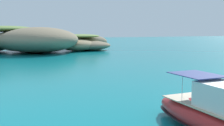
{
  "coord_description": "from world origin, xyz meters",
  "views": [
    {
      "loc": [
        -8.94,
        -1.43,
        5.66
      ],
      "look_at": [
        1.65,
        21.96,
        2.59
      ],
      "focal_mm": 44.19,
      "sensor_mm": 36.0,
      "label": 1
    }
  ],
  "objects": [
    {
      "name": "motorboat_red",
      "position": [
        2.17,
        9.35,
        0.98
      ],
      "size": [
        3.12,
        9.9,
        3.09
      ],
      "color": "red",
      "rests_on": "ground"
    },
    {
      "name": "islet_large",
      "position": [
        -0.86,
        72.69,
        3.07
      ],
      "size": [
        37.38,
        27.65,
        6.8
      ],
      "color": "#756651",
      "rests_on": "ground"
    },
    {
      "name": "islet_small",
      "position": [
        17.47,
        75.55,
        1.81
      ],
      "size": [
        19.56,
        20.23,
        4.51
      ],
      "color": "#84755B",
      "rests_on": "ground"
    }
  ]
}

